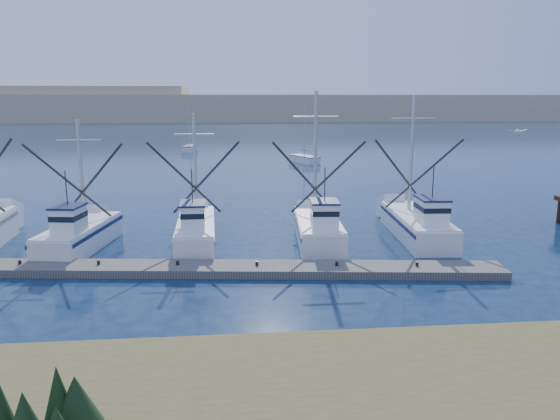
% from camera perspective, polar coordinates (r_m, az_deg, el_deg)
% --- Properties ---
extents(ground, '(500.00, 500.00, 0.00)m').
position_cam_1_polar(ground, '(22.54, 6.93, -10.97)').
color(ground, '#0C1E35').
rests_on(ground, ground).
extents(floating_dock, '(30.68, 5.57, 0.41)m').
position_cam_1_polar(floating_dock, '(27.90, -8.61, -6.10)').
color(floating_dock, '#66615B').
rests_on(floating_dock, ground).
extents(dune_ridge, '(360.00, 60.00, 10.00)m').
position_cam_1_polar(dune_ridge, '(230.37, -4.61, 10.64)').
color(dune_ridge, tan).
rests_on(dune_ridge, ground).
extents(trawler_fleet, '(29.90, 9.39, 9.23)m').
position_cam_1_polar(trawler_fleet, '(32.76, -8.86, -2.08)').
color(trawler_fleet, white).
rests_on(trawler_fleet, ground).
extents(sailboat_near, '(3.77, 5.51, 8.10)m').
position_cam_1_polar(sailboat_near, '(74.69, 2.56, 5.33)').
color(sailboat_near, white).
rests_on(sailboat_near, ground).
extents(sailboat_far, '(2.42, 5.29, 8.10)m').
position_cam_1_polar(sailboat_far, '(91.94, -9.42, 6.36)').
color(sailboat_far, white).
rests_on(sailboat_far, ground).
extents(flying_gull, '(1.20, 0.22, 0.22)m').
position_cam_1_polar(flying_gull, '(35.48, 23.56, 7.59)').
color(flying_gull, white).
rests_on(flying_gull, ground).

